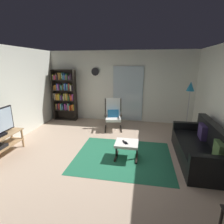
{
  "coord_description": "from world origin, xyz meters",
  "views": [
    {
      "loc": [
        0.88,
        -3.6,
        2.13
      ],
      "look_at": [
        0.08,
        0.83,
        0.89
      ],
      "focal_mm": 28.1,
      "sensor_mm": 36.0,
      "label": 1
    }
  ],
  "objects_px": {
    "tv_remote": "(124,142)",
    "cell_phone": "(126,143)",
    "lounge_armchair": "(113,113)",
    "wall_clock": "(95,72)",
    "floor_lamp_by_shelf": "(190,91)",
    "tv_stand": "(0,143)",
    "ottoman": "(127,145)",
    "bookshelf_near_tv": "(65,94)",
    "leather_sofa": "(201,148)"
  },
  "relations": [
    {
      "from": "tv_remote",
      "to": "cell_phone",
      "type": "xyz_separation_m",
      "value": [
        0.05,
        -0.04,
        -0.0
      ]
    },
    {
      "from": "lounge_armchair",
      "to": "wall_clock",
      "type": "bearing_deg",
      "value": 133.55
    },
    {
      "from": "wall_clock",
      "to": "cell_phone",
      "type": "bearing_deg",
      "value": -62.49
    },
    {
      "from": "tv_remote",
      "to": "wall_clock",
      "type": "distance_m",
      "value": 3.41
    },
    {
      "from": "floor_lamp_by_shelf",
      "to": "wall_clock",
      "type": "relative_size",
      "value": 5.63
    },
    {
      "from": "tv_stand",
      "to": "lounge_armchair",
      "type": "bearing_deg",
      "value": 45.86
    },
    {
      "from": "ottoman",
      "to": "tv_remote",
      "type": "height_order",
      "value": "tv_remote"
    },
    {
      "from": "lounge_armchair",
      "to": "cell_phone",
      "type": "distance_m",
      "value": 2.02
    },
    {
      "from": "bookshelf_near_tv",
      "to": "lounge_armchair",
      "type": "relative_size",
      "value": 1.89
    },
    {
      "from": "wall_clock",
      "to": "leather_sofa",
      "type": "bearing_deg",
      "value": -39.5
    },
    {
      "from": "tv_stand",
      "to": "cell_phone",
      "type": "distance_m",
      "value": 2.92
    },
    {
      "from": "cell_phone",
      "to": "bookshelf_near_tv",
      "type": "bearing_deg",
      "value": 107.96
    },
    {
      "from": "ottoman",
      "to": "cell_phone",
      "type": "distance_m",
      "value": 0.09
    },
    {
      "from": "leather_sofa",
      "to": "wall_clock",
      "type": "distance_m",
      "value": 4.32
    },
    {
      "from": "lounge_armchair",
      "to": "tv_remote",
      "type": "height_order",
      "value": "lounge_armchair"
    },
    {
      "from": "lounge_armchair",
      "to": "floor_lamp_by_shelf",
      "type": "distance_m",
      "value": 2.46
    },
    {
      "from": "tv_remote",
      "to": "tv_stand",
      "type": "bearing_deg",
      "value": 167.84
    },
    {
      "from": "floor_lamp_by_shelf",
      "to": "wall_clock",
      "type": "xyz_separation_m",
      "value": [
        -3.14,
        0.98,
        0.48
      ]
    },
    {
      "from": "cell_phone",
      "to": "floor_lamp_by_shelf",
      "type": "bearing_deg",
      "value": 19.59
    },
    {
      "from": "leather_sofa",
      "to": "floor_lamp_by_shelf",
      "type": "relative_size",
      "value": 1.21
    },
    {
      "from": "lounge_armchair",
      "to": "wall_clock",
      "type": "height_order",
      "value": "wall_clock"
    },
    {
      "from": "tv_stand",
      "to": "tv_remote",
      "type": "bearing_deg",
      "value": 9.2
    },
    {
      "from": "bookshelf_near_tv",
      "to": "ottoman",
      "type": "distance_m",
      "value": 3.73
    },
    {
      "from": "floor_lamp_by_shelf",
      "to": "ottoman",
      "type": "bearing_deg",
      "value": -133.45
    },
    {
      "from": "bookshelf_near_tv",
      "to": "tv_remote",
      "type": "xyz_separation_m",
      "value": [
        2.58,
        -2.54,
        -0.62
      ]
    },
    {
      "from": "bookshelf_near_tv",
      "to": "wall_clock",
      "type": "distance_m",
      "value": 1.45
    },
    {
      "from": "ottoman",
      "to": "floor_lamp_by_shelf",
      "type": "distance_m",
      "value": 2.64
    },
    {
      "from": "tv_stand",
      "to": "ottoman",
      "type": "distance_m",
      "value": 2.95
    },
    {
      "from": "ottoman",
      "to": "floor_lamp_by_shelf",
      "type": "bearing_deg",
      "value": 46.55
    },
    {
      "from": "leather_sofa",
      "to": "lounge_armchair",
      "type": "bearing_deg",
      "value": 143.43
    },
    {
      "from": "bookshelf_near_tv",
      "to": "tv_stand",
      "type": "bearing_deg",
      "value": -95.08
    },
    {
      "from": "leather_sofa",
      "to": "lounge_armchair",
      "type": "xyz_separation_m",
      "value": [
        -2.29,
        1.7,
        0.23
      ]
    },
    {
      "from": "lounge_armchair",
      "to": "floor_lamp_by_shelf",
      "type": "xyz_separation_m",
      "value": [
        2.31,
        -0.11,
        0.83
      ]
    },
    {
      "from": "leather_sofa",
      "to": "tv_stand",
      "type": "bearing_deg",
      "value": -171.98
    },
    {
      "from": "tv_stand",
      "to": "floor_lamp_by_shelf",
      "type": "relative_size",
      "value": 0.73
    },
    {
      "from": "tv_stand",
      "to": "lounge_armchair",
      "type": "height_order",
      "value": "lounge_armchair"
    },
    {
      "from": "leather_sofa",
      "to": "ottoman",
      "type": "xyz_separation_m",
      "value": [
        -1.64,
        -0.18,
        0.02
      ]
    },
    {
      "from": "bookshelf_near_tv",
      "to": "tv_remote",
      "type": "distance_m",
      "value": 3.68
    },
    {
      "from": "bookshelf_near_tv",
      "to": "cell_phone",
      "type": "xyz_separation_m",
      "value": [
        2.63,
        -2.59,
        -0.63
      ]
    },
    {
      "from": "leather_sofa",
      "to": "cell_phone",
      "type": "relative_size",
      "value": 14.11
    },
    {
      "from": "lounge_armchair",
      "to": "tv_remote",
      "type": "xyz_separation_m",
      "value": [
        0.58,
        -1.88,
        -0.13
      ]
    },
    {
      "from": "tv_remote",
      "to": "cell_phone",
      "type": "height_order",
      "value": "tv_remote"
    },
    {
      "from": "lounge_armchair",
      "to": "floor_lamp_by_shelf",
      "type": "height_order",
      "value": "floor_lamp_by_shelf"
    },
    {
      "from": "tv_stand",
      "to": "cell_phone",
      "type": "height_order",
      "value": "tv_stand"
    },
    {
      "from": "bookshelf_near_tv",
      "to": "floor_lamp_by_shelf",
      "type": "xyz_separation_m",
      "value": [
        4.31,
        -0.78,
        0.34
      ]
    },
    {
      "from": "tv_stand",
      "to": "tv_remote",
      "type": "relative_size",
      "value": 8.25
    },
    {
      "from": "lounge_armchair",
      "to": "cell_phone",
      "type": "bearing_deg",
      "value": -71.95
    },
    {
      "from": "lounge_armchair",
      "to": "cell_phone",
      "type": "xyz_separation_m",
      "value": [
        0.63,
        -1.92,
        -0.13
      ]
    },
    {
      "from": "leather_sofa",
      "to": "lounge_armchair",
      "type": "relative_size",
      "value": 1.93
    },
    {
      "from": "tv_stand",
      "to": "leather_sofa",
      "type": "bearing_deg",
      "value": 8.02
    }
  ]
}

